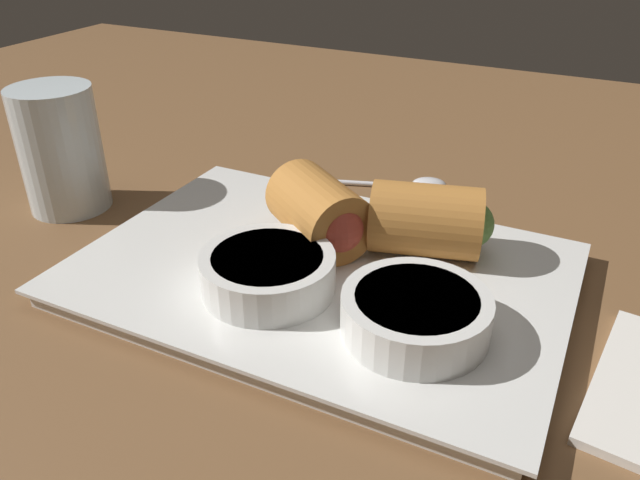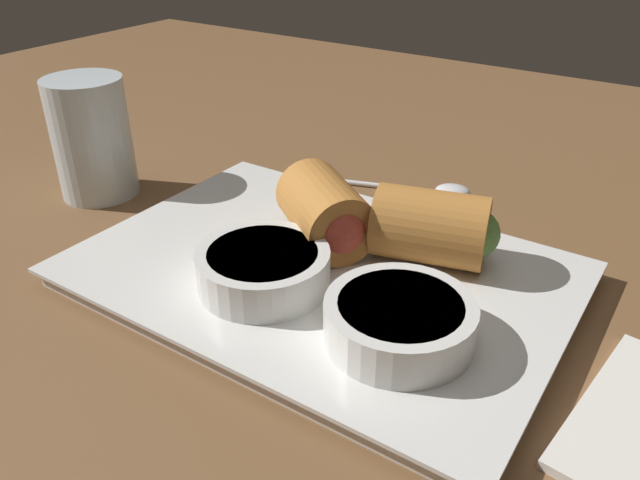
{
  "view_description": "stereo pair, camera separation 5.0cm",
  "coord_description": "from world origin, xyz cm",
  "px_view_note": "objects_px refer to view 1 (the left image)",
  "views": [
    {
      "loc": [
        -13.21,
        33.57,
        27.76
      ],
      "look_at": [
        3.93,
        -1.12,
        5.67
      ],
      "focal_mm": 35.0,
      "sensor_mm": 36.0,
      "label": 1
    },
    {
      "loc": [
        -17.55,
        31.06,
        27.76
      ],
      "look_at": [
        3.93,
        -1.12,
        5.67
      ],
      "focal_mm": 35.0,
      "sensor_mm": 36.0,
      "label": 2
    }
  ],
  "objects_px": {
    "dipping_bowl_near": "(268,271)",
    "dipping_bowl_far": "(416,313)",
    "spoon": "(406,184)",
    "serving_plate": "(320,274)",
    "drinking_glass": "(61,149)"
  },
  "relations": [
    {
      "from": "dipping_bowl_near",
      "to": "dipping_bowl_far",
      "type": "bearing_deg",
      "value": 179.24
    },
    {
      "from": "dipping_bowl_far",
      "to": "spoon",
      "type": "xyz_separation_m",
      "value": [
        0.09,
        -0.23,
        -0.02
      ]
    },
    {
      "from": "serving_plate",
      "to": "drinking_glass",
      "type": "distance_m",
      "value": 0.27
    },
    {
      "from": "serving_plate",
      "to": "spoon",
      "type": "height_order",
      "value": "serving_plate"
    },
    {
      "from": "dipping_bowl_near",
      "to": "dipping_bowl_far",
      "type": "relative_size",
      "value": 1.0
    },
    {
      "from": "dipping_bowl_near",
      "to": "dipping_bowl_far",
      "type": "height_order",
      "value": "same"
    },
    {
      "from": "spoon",
      "to": "dipping_bowl_near",
      "type": "bearing_deg",
      "value": 85.11
    },
    {
      "from": "dipping_bowl_near",
      "to": "serving_plate",
      "type": "bearing_deg",
      "value": -113.39
    },
    {
      "from": "serving_plate",
      "to": "spoon",
      "type": "bearing_deg",
      "value": -90.34
    },
    {
      "from": "dipping_bowl_near",
      "to": "spoon",
      "type": "xyz_separation_m",
      "value": [
        -0.02,
        -0.23,
        -0.02
      ]
    },
    {
      "from": "serving_plate",
      "to": "drinking_glass",
      "type": "height_order",
      "value": "drinking_glass"
    },
    {
      "from": "serving_plate",
      "to": "drinking_glass",
      "type": "xyz_separation_m",
      "value": [
        0.26,
        -0.01,
        0.05
      ]
    },
    {
      "from": "dipping_bowl_near",
      "to": "dipping_bowl_far",
      "type": "distance_m",
      "value": 0.11
    },
    {
      "from": "dipping_bowl_far",
      "to": "drinking_glass",
      "type": "height_order",
      "value": "drinking_glass"
    },
    {
      "from": "serving_plate",
      "to": "dipping_bowl_far",
      "type": "xyz_separation_m",
      "value": [
        -0.09,
        0.04,
        0.02
      ]
    }
  ]
}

